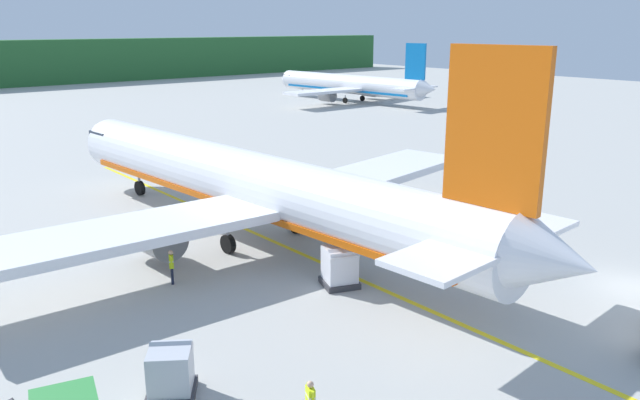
% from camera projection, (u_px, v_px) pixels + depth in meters
% --- Properties ---
extents(ground, '(240.00, 320.00, 0.20)m').
position_uv_depth(ground, '(181.00, 149.00, 67.13)').
color(ground, '#A8A8A3').
extents(airliner_foreground, '(34.60, 41.74, 11.90)m').
position_uv_depth(airliner_foreground, '(253.00, 185.00, 37.62)').
color(airliner_foreground, white).
rests_on(airliner_foreground, ground).
extents(airliner_mid_apron, '(28.84, 34.86, 9.94)m').
position_uv_depth(airliner_mid_apron, '(351.00, 85.00, 106.36)').
color(airliner_mid_apron, white).
rests_on(airliner_mid_apron, ground).
extents(cargo_container_mid, '(2.31, 2.31, 1.92)m').
position_uv_depth(cargo_container_mid, '(171.00, 372.00, 22.03)').
color(cargo_container_mid, '#333338').
rests_on(cargo_container_mid, ground).
extents(cargo_container_far, '(2.18, 2.18, 2.13)m').
position_uv_depth(cargo_container_far, '(340.00, 267.00, 31.36)').
color(cargo_container_far, '#333338').
rests_on(cargo_container_far, ground).
extents(crew_marshaller, '(0.40, 0.58, 1.79)m').
position_uv_depth(crew_marshaller, '(171.00, 264.00, 31.58)').
color(crew_marshaller, '#191E33').
rests_on(crew_marshaller, ground).
extents(crew_loader_left, '(0.44, 0.54, 1.61)m').
position_uv_depth(crew_loader_left, '(472.00, 232.00, 36.82)').
color(crew_loader_left, '#191E33').
rests_on(crew_loader_left, ground).
extents(crew_loader_right, '(0.38, 0.59, 1.66)m').
position_uv_depth(crew_loader_right, '(310.00, 400.00, 20.27)').
color(crew_loader_right, '#191E33').
rests_on(crew_loader_right, ground).
extents(apron_guide_line, '(0.30, 60.00, 0.01)m').
position_uv_depth(apron_guide_line, '(307.00, 256.00, 35.61)').
color(apron_guide_line, yellow).
rests_on(apron_guide_line, ground).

